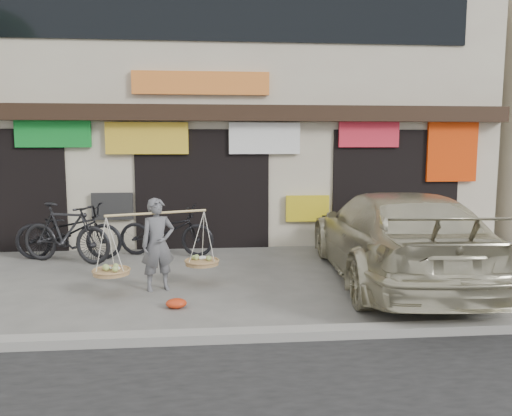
{
  "coord_description": "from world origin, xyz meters",
  "views": [
    {
      "loc": [
        0.2,
        -7.82,
        2.38
      ],
      "look_at": [
        0.98,
        0.9,
        1.25
      ],
      "focal_mm": 35.0,
      "sensor_mm": 36.0,
      "label": 1
    }
  ],
  "objects": [
    {
      "name": "bike_2",
      "position": [
        -0.77,
        2.79,
        0.54
      ],
      "size": [
        2.17,
        1.14,
        1.08
      ],
      "primitive_type": "imported",
      "rotation": [
        0.0,
        0.0,
        1.36
      ],
      "color": "black",
      "rests_on": "ground"
    },
    {
      "name": "kerb",
      "position": [
        0.0,
        -2.0,
        0.06
      ],
      "size": [
        70.0,
        0.25,
        0.12
      ],
      "primitive_type": "cube",
      "color": "gray",
      "rests_on": "ground"
    },
    {
      "name": "bike_0",
      "position": [
        -2.75,
        2.63,
        0.58
      ],
      "size": [
        2.25,
        0.92,
        1.15
      ],
      "primitive_type": "imported",
      "rotation": [
        0.0,
        0.0,
        1.5
      ],
      "color": "black",
      "rests_on": "ground"
    },
    {
      "name": "shophouse_block",
      "position": [
        -0.0,
        6.42,
        3.45
      ],
      "size": [
        14.0,
        6.32,
        7.0
      ],
      "color": "beige",
      "rests_on": "ground"
    },
    {
      "name": "street_vendor",
      "position": [
        -0.68,
        0.22,
        0.69
      ],
      "size": [
        1.96,
        1.07,
        1.51
      ],
      "rotation": [
        0.0,
        0.0,
        0.35
      ],
      "color": "#5D5D62",
      "rests_on": "ground"
    },
    {
      "name": "bike_1",
      "position": [
        -2.72,
        2.31,
        0.61
      ],
      "size": [
        2.09,
        1.27,
        1.21
      ],
      "primitive_type": "imported",
      "rotation": [
        0.0,
        0.0,
        1.2
      ],
      "color": "black",
      "rests_on": "ground"
    },
    {
      "name": "red_bag",
      "position": [
        -0.33,
        -0.72,
        0.07
      ],
      "size": [
        0.31,
        0.25,
        0.14
      ],
      "primitive_type": "ellipsoid",
      "color": "red",
      "rests_on": "ground"
    },
    {
      "name": "ground",
      "position": [
        0.0,
        0.0,
        0.0
      ],
      "size": [
        70.0,
        70.0,
        0.0
      ],
      "primitive_type": "plane",
      "color": "slate",
      "rests_on": "ground"
    },
    {
      "name": "suv",
      "position": [
        3.36,
        0.47,
        0.79
      ],
      "size": [
        2.54,
        5.55,
        1.57
      ],
      "rotation": [
        0.0,
        0.0,
        3.08
      ],
      "color": "beige",
      "rests_on": "ground"
    }
  ]
}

